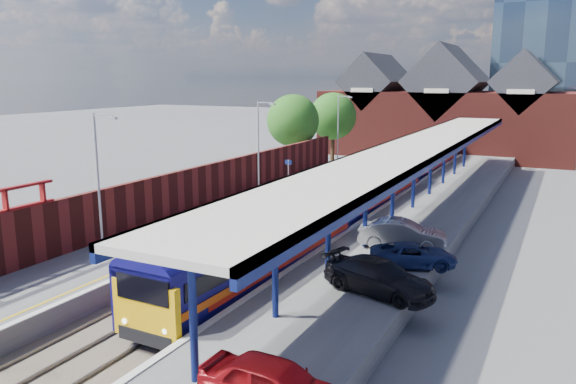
# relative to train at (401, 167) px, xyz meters

# --- Properties ---
(ground) EXTENTS (240.00, 240.00, 0.00)m
(ground) POSITION_rel_train_xyz_m (-1.49, -2.69, -2.12)
(ground) COLOR #5B5B5E
(ground) RESTS_ON ground
(ballast_bed) EXTENTS (6.00, 76.00, 0.06)m
(ballast_bed) POSITION_rel_train_xyz_m (-1.49, -12.69, -2.09)
(ballast_bed) COLOR #473D33
(ballast_bed) RESTS_ON ground
(rails) EXTENTS (4.51, 76.00, 0.14)m
(rails) POSITION_rel_train_xyz_m (-1.49, -12.69, -2.00)
(rails) COLOR slate
(rails) RESTS_ON ground
(left_platform) EXTENTS (5.00, 76.00, 1.00)m
(left_platform) POSITION_rel_train_xyz_m (-6.99, -12.69, -1.62)
(left_platform) COLOR #565659
(left_platform) RESTS_ON ground
(right_platform) EXTENTS (6.00, 76.00, 1.00)m
(right_platform) POSITION_rel_train_xyz_m (4.51, -12.69, -1.62)
(right_platform) COLOR #565659
(right_platform) RESTS_ON ground
(coping_left) EXTENTS (0.30, 76.00, 0.05)m
(coping_left) POSITION_rel_train_xyz_m (-4.64, -12.69, -1.10)
(coping_left) COLOR silver
(coping_left) RESTS_ON left_platform
(coping_right) EXTENTS (0.30, 76.00, 0.05)m
(coping_right) POSITION_rel_train_xyz_m (1.66, -12.69, -1.10)
(coping_right) COLOR silver
(coping_right) RESTS_ON right_platform
(yellow_line) EXTENTS (0.14, 76.00, 0.01)m
(yellow_line) POSITION_rel_train_xyz_m (-5.24, -12.69, -1.12)
(yellow_line) COLOR yellow
(yellow_line) RESTS_ON left_platform
(train) EXTENTS (3.18, 65.96, 3.45)m
(train) POSITION_rel_train_xyz_m (0.00, 0.00, 0.00)
(train) COLOR #100D60
(train) RESTS_ON ground
(canopy) EXTENTS (4.50, 52.00, 4.48)m
(canopy) POSITION_rel_train_xyz_m (3.99, -10.74, 3.13)
(canopy) COLOR #0E1854
(canopy) RESTS_ON right_platform
(lamp_post_b) EXTENTS (1.48, 0.18, 7.00)m
(lamp_post_b) POSITION_rel_train_xyz_m (-7.86, -26.69, 2.87)
(lamp_post_b) COLOR #A5A8AA
(lamp_post_b) RESTS_ON left_platform
(lamp_post_c) EXTENTS (1.48, 0.18, 7.00)m
(lamp_post_c) POSITION_rel_train_xyz_m (-7.86, -10.69, 2.87)
(lamp_post_c) COLOR #A5A8AA
(lamp_post_c) RESTS_ON left_platform
(lamp_post_d) EXTENTS (1.48, 0.18, 7.00)m
(lamp_post_d) POSITION_rel_train_xyz_m (-7.86, 5.31, 2.87)
(lamp_post_d) COLOR #A5A8AA
(lamp_post_d) RESTS_ON left_platform
(platform_sign) EXTENTS (0.55, 0.08, 2.50)m
(platform_sign) POSITION_rel_train_xyz_m (-6.49, -8.69, 0.57)
(platform_sign) COLOR #A5A8AA
(platform_sign) RESTS_ON left_platform
(brick_wall) EXTENTS (0.35, 50.00, 3.86)m
(brick_wall) POSITION_rel_train_xyz_m (-9.59, -19.15, 0.33)
(brick_wall) COLOR #5E1E18
(brick_wall) RESTS_ON left_platform
(station_building) EXTENTS (30.00, 12.12, 13.78)m
(station_building) POSITION_rel_train_xyz_m (-1.49, 25.31, 3.33)
(station_building) COLOR #5E1E18
(station_building) RESTS_ON ground
(glass_tower) EXTENTS (14.20, 14.20, 40.30)m
(glass_tower) POSITION_rel_train_xyz_m (8.51, 47.31, 18.08)
(glass_tower) COLOR #425872
(glass_tower) RESTS_ON ground
(tree_near) EXTENTS (5.20, 5.20, 8.10)m
(tree_near) POSITION_rel_train_xyz_m (-11.84, 3.22, 3.23)
(tree_near) COLOR #382314
(tree_near) RESTS_ON ground
(tree_far) EXTENTS (5.20, 5.20, 8.10)m
(tree_far) POSITION_rel_train_xyz_m (-10.84, 11.22, 3.23)
(tree_far) COLOR #382314
(tree_far) RESTS_ON ground
(parked_car_silver) EXTENTS (4.69, 2.42, 1.47)m
(parked_car_silver) POSITION_rel_train_xyz_m (5.35, -19.12, -0.39)
(parked_car_silver) COLOR #9A9A9E
(parked_car_silver) RESTS_ON right_platform
(parked_car_dark) EXTENTS (5.15, 3.15, 1.40)m
(parked_car_dark) POSITION_rel_train_xyz_m (6.20, -25.74, -0.42)
(parked_car_dark) COLOR black
(parked_car_dark) RESTS_ON right_platform
(parked_car_blue) EXTENTS (4.41, 3.20, 1.11)m
(parked_car_blue) POSITION_rel_train_xyz_m (6.62, -21.82, -0.56)
(parked_car_blue) COLOR navy
(parked_car_blue) RESTS_ON right_platform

